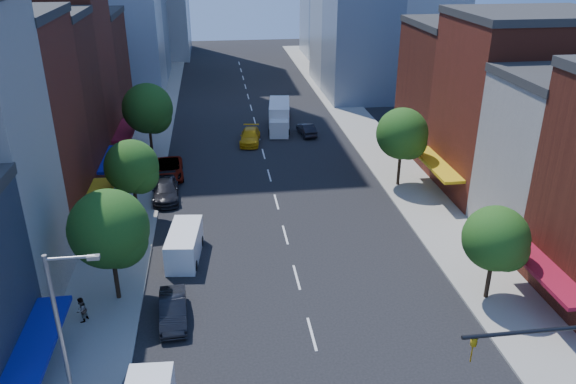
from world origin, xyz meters
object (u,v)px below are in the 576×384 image
at_px(parked_car_second, 173,310).
at_px(box_truck, 279,117).
at_px(parked_car_rear, 166,190).
at_px(parked_car_third, 169,169).
at_px(taxi, 250,136).
at_px(traffic_car_oncoming, 307,129).
at_px(cargo_van_far, 184,245).
at_px(pedestrian_far, 81,310).
at_px(traffic_car_far, 284,112).

bearing_deg(parked_car_second, box_truck, 69.97).
xyz_separation_m(parked_car_second, parked_car_rear, (-1.55, 17.58, 0.06)).
bearing_deg(parked_car_third, taxi, 42.39).
height_order(parked_car_third, taxi, parked_car_third).
distance_m(parked_car_second, parked_car_rear, 17.65).
bearing_deg(box_truck, parked_car_third, -125.16).
xyz_separation_m(parked_car_rear, traffic_car_oncoming, (15.04, 15.63, -0.11)).
height_order(cargo_van_far, box_truck, box_truck).
distance_m(parked_car_rear, taxi, 16.10).
distance_m(parked_car_second, taxi, 32.07).
xyz_separation_m(taxi, pedestrian_far, (-12.12, -30.92, 0.19)).
xyz_separation_m(parked_car_third, cargo_van_far, (1.98, -15.49, 0.29)).
relative_size(parked_car_second, traffic_car_oncoming, 1.08).
bearing_deg(parked_car_rear, parked_car_second, -88.23).
bearing_deg(parked_car_second, parked_car_rear, 91.53).
bearing_deg(pedestrian_far, cargo_van_far, 164.54).
height_order(taxi, traffic_car_oncoming, taxi).
xyz_separation_m(parked_car_third, pedestrian_far, (-3.76, -22.16, 0.16)).
xyz_separation_m(parked_car_second, traffic_car_oncoming, (13.49, 33.21, -0.05)).
xyz_separation_m(parked_car_rear, cargo_van_far, (1.98, -10.50, 0.28)).
distance_m(parked_car_third, taxi, 12.11).
distance_m(traffic_car_far, pedestrian_far, 43.90).
distance_m(parked_car_rear, pedestrian_far, 17.58).
relative_size(taxi, traffic_car_oncoming, 1.24).
bearing_deg(pedestrian_far, box_truck, -178.94).
relative_size(traffic_car_oncoming, box_truck, 0.52).
bearing_deg(traffic_car_far, parked_car_third, 61.41).
bearing_deg(parked_car_third, traffic_car_oncoming, 31.32).
bearing_deg(cargo_van_far, traffic_car_oncoming, 69.91).
height_order(parked_car_rear, taxi, parked_car_rear).
bearing_deg(taxi, parked_car_third, -125.92).
distance_m(parked_car_second, pedestrian_far, 5.33).
height_order(taxi, traffic_car_far, taxi).
relative_size(traffic_car_far, pedestrian_far, 2.35).
bearing_deg(box_truck, pedestrian_far, -106.89).
bearing_deg(cargo_van_far, pedestrian_far, -124.28).
bearing_deg(box_truck, parked_car_second, -99.19).
height_order(taxi, box_truck, box_truck).
distance_m(parked_car_third, cargo_van_far, 15.61).
bearing_deg(pedestrian_far, taxi, -176.13).
distance_m(parked_car_rear, traffic_car_oncoming, 21.69).
xyz_separation_m(parked_car_rear, box_truck, (12.19, 18.30, 0.69)).
xyz_separation_m(box_truck, pedestrian_far, (-15.95, -35.46, -0.54)).
height_order(parked_car_second, pedestrian_far, pedestrian_far).
relative_size(cargo_van_far, traffic_car_oncoming, 1.27).
distance_m(parked_car_second, parked_car_third, 22.62).
distance_m(traffic_car_far, box_truck, 5.16).
bearing_deg(box_truck, traffic_car_far, 83.48).
relative_size(taxi, box_truck, 0.64).
xyz_separation_m(parked_car_rear, taxi, (8.36, 13.75, -0.04)).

